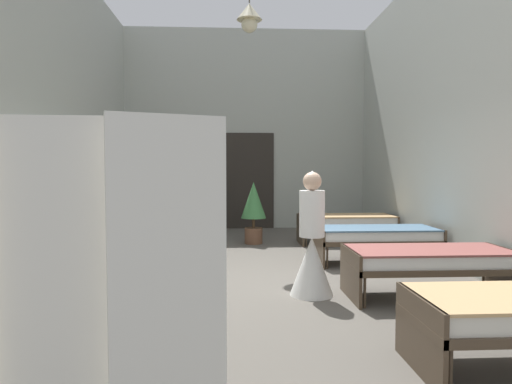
{
  "coord_description": "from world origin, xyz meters",
  "views": [
    {
      "loc": [
        -0.36,
        -6.01,
        1.51
      ],
      "look_at": [
        0.0,
        0.54,
        1.17
      ],
      "focal_mm": 31.4,
      "sensor_mm": 36.0,
      "label": 1
    }
  ],
  "objects_px": {
    "bed_left_row_0": "(4,322)",
    "bed_left_row_2": "(129,238)",
    "bed_right_row_1": "(429,260)",
    "bed_left_row_1": "(90,264)",
    "nurse_mid_aisle": "(210,216)",
    "bed_right_row_3": "(346,222)",
    "privacy_screen": "(52,354)",
    "bed_right_row_2": "(377,236)",
    "bed_left_row_3": "(151,223)",
    "potted_plant": "(254,207)",
    "nurse_near_aisle": "(312,251)"
  },
  "relations": [
    {
      "from": "bed_left_row_2",
      "to": "privacy_screen",
      "type": "xyz_separation_m",
      "value": [
        0.95,
        -5.36,
        0.41
      ]
    },
    {
      "from": "bed_left_row_2",
      "to": "bed_left_row_3",
      "type": "height_order",
      "value": "same"
    },
    {
      "from": "bed_left_row_1",
      "to": "privacy_screen",
      "type": "xyz_separation_m",
      "value": [
        0.95,
        -3.46,
        0.41
      ]
    },
    {
      "from": "nurse_mid_aisle",
      "to": "bed_right_row_3",
      "type": "bearing_deg",
      "value": -34.08
    },
    {
      "from": "bed_left_row_0",
      "to": "bed_left_row_2",
      "type": "height_order",
      "value": "same"
    },
    {
      "from": "bed_right_row_2",
      "to": "bed_right_row_3",
      "type": "height_order",
      "value": "same"
    },
    {
      "from": "bed_left_row_3",
      "to": "bed_right_row_3",
      "type": "bearing_deg",
      "value": 0.0
    },
    {
      "from": "nurse_mid_aisle",
      "to": "potted_plant",
      "type": "bearing_deg",
      "value": -45.16
    },
    {
      "from": "bed_right_row_2",
      "to": "bed_left_row_0",
      "type": "bearing_deg",
      "value": -135.72
    },
    {
      "from": "bed_left_row_0",
      "to": "nurse_mid_aisle",
      "type": "relative_size",
      "value": 1.28
    },
    {
      "from": "bed_right_row_3",
      "to": "potted_plant",
      "type": "relative_size",
      "value": 1.53
    },
    {
      "from": "nurse_mid_aisle",
      "to": "privacy_screen",
      "type": "bearing_deg",
      "value": -117.99
    },
    {
      "from": "bed_left_row_2",
      "to": "potted_plant",
      "type": "distance_m",
      "value": 2.84
    },
    {
      "from": "bed_left_row_3",
      "to": "nurse_mid_aisle",
      "type": "relative_size",
      "value": 1.28
    },
    {
      "from": "bed_right_row_2",
      "to": "bed_right_row_1",
      "type": "bearing_deg",
      "value": -90.0
    },
    {
      "from": "bed_left_row_1",
      "to": "bed_left_row_3",
      "type": "distance_m",
      "value": 3.8
    },
    {
      "from": "bed_right_row_3",
      "to": "bed_left_row_0",
      "type": "bearing_deg",
      "value": -124.35
    },
    {
      "from": "potted_plant",
      "to": "privacy_screen",
      "type": "xyz_separation_m",
      "value": [
        -1.08,
        -7.33,
        0.1
      ]
    },
    {
      "from": "nurse_near_aisle",
      "to": "potted_plant",
      "type": "bearing_deg",
      "value": 37.22
    },
    {
      "from": "bed_right_row_2",
      "to": "nurse_mid_aisle",
      "type": "xyz_separation_m",
      "value": [
        -2.75,
        2.26,
        0.09
      ]
    },
    {
      "from": "bed_right_row_2",
      "to": "bed_left_row_3",
      "type": "distance_m",
      "value": 4.33
    },
    {
      "from": "bed_right_row_2",
      "to": "bed_right_row_3",
      "type": "xyz_separation_m",
      "value": [
        0.0,
        1.9,
        0.0
      ]
    },
    {
      "from": "nurse_near_aisle",
      "to": "privacy_screen",
      "type": "xyz_separation_m",
      "value": [
        -1.59,
        -3.63,
        0.32
      ]
    },
    {
      "from": "bed_right_row_1",
      "to": "potted_plant",
      "type": "bearing_deg",
      "value": 115.8
    },
    {
      "from": "bed_left_row_2",
      "to": "nurse_mid_aisle",
      "type": "distance_m",
      "value": 2.54
    },
    {
      "from": "bed_right_row_2",
      "to": "potted_plant",
      "type": "xyz_separation_m",
      "value": [
        -1.87,
        1.97,
        0.31
      ]
    },
    {
      "from": "bed_right_row_1",
      "to": "bed_left_row_2",
      "type": "distance_m",
      "value": 4.33
    },
    {
      "from": "bed_left_row_0",
      "to": "privacy_screen",
      "type": "relative_size",
      "value": 1.12
    },
    {
      "from": "nurse_near_aisle",
      "to": "bed_right_row_1",
      "type": "bearing_deg",
      "value": -67.83
    },
    {
      "from": "bed_left_row_2",
      "to": "nurse_near_aisle",
      "type": "height_order",
      "value": "nurse_near_aisle"
    },
    {
      "from": "bed_left_row_0",
      "to": "bed_right_row_2",
      "type": "xyz_separation_m",
      "value": [
        3.9,
        3.8,
        0.0
      ]
    },
    {
      "from": "bed_left_row_0",
      "to": "potted_plant",
      "type": "relative_size",
      "value": 1.53
    },
    {
      "from": "bed_left_row_1",
      "to": "bed_right_row_1",
      "type": "height_order",
      "value": "same"
    },
    {
      "from": "bed_right_row_1",
      "to": "bed_left_row_3",
      "type": "xyz_separation_m",
      "value": [
        -3.9,
        3.8,
        0.0
      ]
    },
    {
      "from": "bed_left_row_3",
      "to": "nurse_mid_aisle",
      "type": "height_order",
      "value": "nurse_mid_aisle"
    },
    {
      "from": "potted_plant",
      "to": "bed_right_row_3",
      "type": "bearing_deg",
      "value": -2.02
    },
    {
      "from": "bed_left_row_3",
      "to": "potted_plant",
      "type": "height_order",
      "value": "potted_plant"
    },
    {
      "from": "bed_left_row_1",
      "to": "bed_right_row_1",
      "type": "relative_size",
      "value": 1.0
    },
    {
      "from": "nurse_near_aisle",
      "to": "privacy_screen",
      "type": "height_order",
      "value": "privacy_screen"
    },
    {
      "from": "bed_left_row_3",
      "to": "nurse_near_aisle",
      "type": "distance_m",
      "value": 4.43
    },
    {
      "from": "potted_plant",
      "to": "privacy_screen",
      "type": "height_order",
      "value": "privacy_screen"
    },
    {
      "from": "bed_right_row_3",
      "to": "potted_plant",
      "type": "bearing_deg",
      "value": 177.98
    },
    {
      "from": "bed_right_row_2",
      "to": "potted_plant",
      "type": "distance_m",
      "value": 2.73
    },
    {
      "from": "bed_left_row_1",
      "to": "bed_right_row_3",
      "type": "distance_m",
      "value": 5.44
    },
    {
      "from": "bed_right_row_1",
      "to": "bed_left_row_1",
      "type": "bearing_deg",
      "value": 180.0
    },
    {
      "from": "bed_right_row_3",
      "to": "potted_plant",
      "type": "height_order",
      "value": "potted_plant"
    },
    {
      "from": "bed_left_row_0",
      "to": "bed_left_row_3",
      "type": "distance_m",
      "value": 5.7
    },
    {
      "from": "bed_left_row_2",
      "to": "bed_left_row_3",
      "type": "relative_size",
      "value": 1.0
    },
    {
      "from": "bed_left_row_2",
      "to": "nurse_near_aisle",
      "type": "xyz_separation_m",
      "value": [
        2.54,
        -1.73,
        0.09
      ]
    },
    {
      "from": "bed_left_row_3",
      "to": "nurse_mid_aisle",
      "type": "xyz_separation_m",
      "value": [
        1.14,
        0.36,
        0.09
      ]
    }
  ]
}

